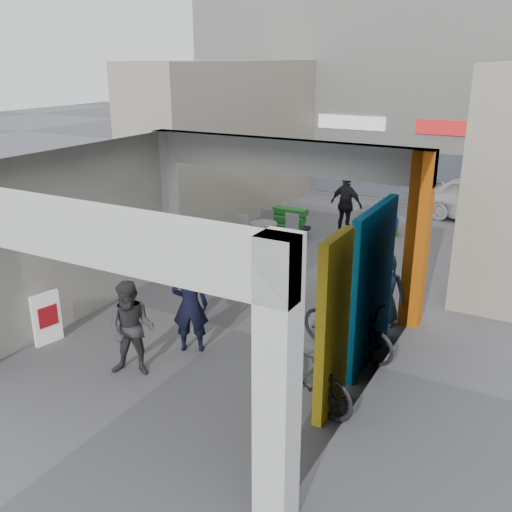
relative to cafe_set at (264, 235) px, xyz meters
The scene contains 20 objects.
ground 5.28m from the cafe_set, 68.99° to the right, with size 90.00×90.00×0.00m, color #5E5D63.
arcade_canopy 6.53m from the cafe_set, 67.07° to the right, with size 6.40×6.45×6.40m.
far_building 9.96m from the cafe_set, 78.25° to the left, with size 18.00×4.08×8.00m.
plaza_bldg_left 4.26m from the cafe_set, 135.32° to the left, with size 2.00×9.00×5.00m, color #A19986.
bollard_left 2.72m from the cafe_set, 81.44° to the right, with size 0.09×0.09×0.88m, color gray.
bollard_center 3.03m from the cafe_set, 53.12° to the right, with size 0.09×0.09×0.90m, color gray.
bollard_right 4.30m from the cafe_set, 34.04° to the right, with size 0.09×0.09×0.91m, color gray.
advert_board_near 7.09m from the cafe_set, 96.94° to the right, with size 0.20×0.55×1.00m.
advert_board_far 3.29m from the cafe_set, 105.13° to the right, with size 0.11×0.55×1.00m.
cafe_set is the anchor object (origin of this frame).
produce_stand 1.25m from the cafe_set, 84.40° to the left, with size 1.25×0.68×0.82m.
crate_stack 4.02m from the cafe_set, 46.07° to the left, with size 0.53×0.46×0.56m.
border_collie 6.03m from the cafe_set, 62.67° to the right, with size 0.23×0.44×0.61m.
man_with_dog 6.22m from the cafe_set, 74.50° to the right, with size 0.65×0.43×1.78m, color black.
man_back_turned 7.26m from the cafe_set, 79.76° to the right, with size 0.81×0.63×1.67m, color #39393B.
man_elderly 5.47m from the cafe_set, 35.83° to the right, with size 0.72×0.47×1.48m, color teal.
man_crates 2.83m from the cafe_set, 55.78° to the left, with size 1.08×0.45×1.85m, color black.
bicycle_front 6.30m from the cafe_set, 48.30° to the right, with size 0.68×1.96×1.03m, color black.
bicycle_rear 7.84m from the cafe_set, 57.69° to the right, with size 0.52×1.84×1.11m, color black.
white_van 7.56m from the cafe_set, 47.93° to the left, with size 1.71×4.26×1.45m, color silver.
Camera 1 is at (5.32, -8.68, 5.10)m, focal length 40.00 mm.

